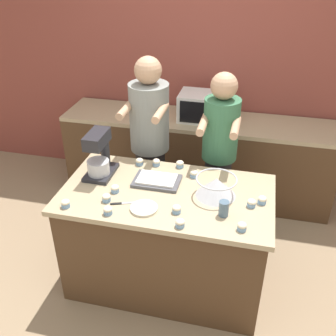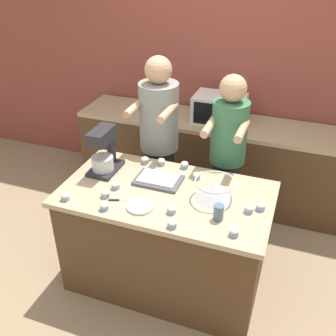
{
  "view_description": "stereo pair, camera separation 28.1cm",
  "coord_description": "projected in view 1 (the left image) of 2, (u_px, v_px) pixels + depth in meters",
  "views": [
    {
      "loc": [
        0.56,
        -2.31,
        2.5
      ],
      "look_at": [
        0.0,
        0.04,
        1.06
      ],
      "focal_mm": 42.0,
      "sensor_mm": 36.0,
      "label": 1
    },
    {
      "loc": [
        0.83,
        -2.23,
        2.5
      ],
      "look_at": [
        0.0,
        0.04,
        1.06
      ],
      "focal_mm": 42.0,
      "sensor_mm": 36.0,
      "label": 2
    }
  ],
  "objects": [
    {
      "name": "cupcake_5",
      "position": [
        156.0,
        162.0,
        3.19
      ],
      "size": [
        0.06,
        0.06,
        0.06
      ],
      "color": "#759EC6",
      "rests_on": "island_counter"
    },
    {
      "name": "cupcake_0",
      "position": [
        108.0,
        210.0,
        2.63
      ],
      "size": [
        0.06,
        0.06,
        0.06
      ],
      "color": "#759EC6",
      "rests_on": "island_counter"
    },
    {
      "name": "back_counter",
      "position": [
        196.0,
        156.0,
        4.24
      ],
      "size": [
        2.8,
        0.6,
        0.88
      ],
      "color": "#4C331E",
      "rests_on": "ground_plane"
    },
    {
      "name": "mixing_bowl",
      "position": [
        216.0,
        186.0,
        2.8
      ],
      "size": [
        0.3,
        0.3,
        0.14
      ],
      "color": "#BCBCC1",
      "rests_on": "island_counter"
    },
    {
      "name": "stand_mixer",
      "position": [
        99.0,
        156.0,
        3.0
      ],
      "size": [
        0.2,
        0.3,
        0.36
      ],
      "color": "#232328",
      "rests_on": "island_counter"
    },
    {
      "name": "cupcake_11",
      "position": [
        252.0,
        203.0,
        2.7
      ],
      "size": [
        0.06,
        0.06,
        0.06
      ],
      "color": "#759EC6",
      "rests_on": "island_counter"
    },
    {
      "name": "cupcake_1",
      "position": [
        140.0,
        162.0,
        3.2
      ],
      "size": [
        0.06,
        0.06,
        0.06
      ],
      "color": "#759EC6",
      "rests_on": "island_counter"
    },
    {
      "name": "cupcake_10",
      "position": [
        65.0,
        203.0,
        2.7
      ],
      "size": [
        0.06,
        0.06,
        0.06
      ],
      "color": "#759EC6",
      "rests_on": "island_counter"
    },
    {
      "name": "microwave_oven",
      "position": [
        204.0,
        107.0,
        3.93
      ],
      "size": [
        0.5,
        0.35,
        0.27
      ],
      "color": "silver",
      "rests_on": "back_counter"
    },
    {
      "name": "cupcake_2",
      "position": [
        242.0,
        226.0,
        2.49
      ],
      "size": [
        0.06,
        0.06,
        0.06
      ],
      "color": "#759EC6",
      "rests_on": "island_counter"
    },
    {
      "name": "cupcake_8",
      "position": [
        262.0,
        200.0,
        2.74
      ],
      "size": [
        0.06,
        0.06,
        0.06
      ],
      "color": "#759EC6",
      "rests_on": "island_counter"
    },
    {
      "name": "cupcake_12",
      "position": [
        194.0,
        174.0,
        3.03
      ],
      "size": [
        0.06,
        0.06,
        0.06
      ],
      "color": "#759EC6",
      "rests_on": "island_counter"
    },
    {
      "name": "island_counter",
      "position": [
        167.0,
        238.0,
        3.09
      ],
      "size": [
        1.55,
        0.85,
        0.88
      ],
      "color": "#4C331E",
      "rests_on": "ground_plane"
    },
    {
      "name": "knife",
      "position": [
        124.0,
        203.0,
        2.74
      ],
      "size": [
        0.21,
        0.09,
        0.01
      ],
      "color": "#BCBCC1",
      "rests_on": "island_counter"
    },
    {
      "name": "back_wall",
      "position": [
        205.0,
        64.0,
        4.07
      ],
      "size": [
        10.0,
        0.06,
        2.7
      ],
      "color": "brown",
      "rests_on": "ground_plane"
    },
    {
      "name": "cupcake_3",
      "position": [
        115.0,
        189.0,
        2.86
      ],
      "size": [
        0.06,
        0.06,
        0.06
      ],
      "color": "#759EC6",
      "rests_on": "island_counter"
    },
    {
      "name": "cupcake_7",
      "position": [
        106.0,
        198.0,
        2.76
      ],
      "size": [
        0.06,
        0.06,
        0.06
      ],
      "color": "#759EC6",
      "rests_on": "island_counter"
    },
    {
      "name": "cupcake_6",
      "position": [
        180.0,
        223.0,
        2.52
      ],
      "size": [
        0.06,
        0.06,
        0.06
      ],
      "color": "#759EC6",
      "rests_on": "island_counter"
    },
    {
      "name": "cupcake_4",
      "position": [
        180.0,
        164.0,
        3.16
      ],
      "size": [
        0.06,
        0.06,
        0.06
      ],
      "color": "#759EC6",
      "rests_on": "island_counter"
    },
    {
      "name": "drinking_glass",
      "position": [
        224.0,
        209.0,
        2.61
      ],
      "size": [
        0.07,
        0.07,
        0.11
      ],
      "color": "slate",
      "rests_on": "island_counter"
    },
    {
      "name": "person_right",
      "position": [
        219.0,
        156.0,
        3.4
      ],
      "size": [
        0.32,
        0.49,
        1.59
      ],
      "color": "#232328",
      "rests_on": "ground_plane"
    },
    {
      "name": "ground_plane",
      "position": [
        167.0,
        278.0,
        3.32
      ],
      "size": [
        16.0,
        16.0,
        0.0
      ],
      "primitive_type": "plane",
      "color": "#937A5B"
    },
    {
      "name": "small_plate",
      "position": [
        144.0,
        208.0,
        2.69
      ],
      "size": [
        0.19,
        0.19,
        0.02
      ],
      "color": "beige",
      "rests_on": "island_counter"
    },
    {
      "name": "cupcake_9",
      "position": [
        177.0,
        209.0,
        2.64
      ],
      "size": [
        0.06,
        0.06,
        0.06
      ],
      "color": "#759EC6",
      "rests_on": "island_counter"
    },
    {
      "name": "baking_tray",
      "position": [
        157.0,
        180.0,
        2.97
      ],
      "size": [
        0.35,
        0.24,
        0.04
      ],
      "color": "#4C4C51",
      "rests_on": "island_counter"
    },
    {
      "name": "person_left",
      "position": [
        150.0,
        145.0,
        3.51
      ],
      "size": [
        0.35,
        0.51,
        1.67
      ],
      "color": "#232328",
      "rests_on": "ground_plane"
    }
  ]
}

